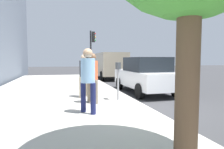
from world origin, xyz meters
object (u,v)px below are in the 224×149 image
(pedestrian_bystander, at_px, (88,75))
(traffic_signal, at_px, (92,47))
(parking_meter, at_px, (118,73))
(pedestrian_at_meter, at_px, (92,74))
(parking_officer, at_px, (84,72))
(parked_van_far, at_px, (110,64))
(parked_sedan_near, at_px, (145,75))

(pedestrian_bystander, xyz_separation_m, traffic_signal, (9.28, -1.55, 1.34))
(parking_meter, xyz_separation_m, pedestrian_at_meter, (-0.28, 1.01, -0.00))
(pedestrian_at_meter, distance_m, pedestrian_bystander, 1.34)
(parking_officer, height_order, parked_van_far, parked_van_far)
(parked_van_far, height_order, traffic_signal, traffic_signal)
(parking_officer, bearing_deg, traffic_signal, 127.78)
(parking_officer, relative_size, parked_sedan_near, 0.39)
(parking_meter, height_order, pedestrian_bystander, pedestrian_bystander)
(traffic_signal, bearing_deg, parking_meter, 178.37)
(parking_officer, height_order, traffic_signal, traffic_signal)
(parking_meter, height_order, pedestrian_at_meter, pedestrian_at_meter)
(pedestrian_at_meter, bearing_deg, traffic_signal, 53.28)
(traffic_signal, bearing_deg, parked_sedan_near, -162.39)
(pedestrian_bystander, bearing_deg, traffic_signal, 44.05)
(parking_officer, relative_size, traffic_signal, 0.48)
(pedestrian_at_meter, bearing_deg, parking_officer, 69.15)
(pedestrian_at_meter, xyz_separation_m, pedestrian_bystander, (-1.30, 0.33, 0.07))
(parking_meter, relative_size, pedestrian_at_meter, 0.81)
(parking_officer, distance_m, parked_sedan_near, 3.39)
(parked_van_far, bearing_deg, parking_officer, 159.90)
(pedestrian_bystander, bearing_deg, parked_van_far, 36.83)
(pedestrian_bystander, height_order, parked_sedan_near, pedestrian_bystander)
(parked_van_far, bearing_deg, traffic_signal, 135.64)
(parked_sedan_near, relative_size, parked_van_far, 0.84)
(parking_meter, distance_m, parked_van_far, 9.73)
(traffic_signal, bearing_deg, pedestrian_bystander, 170.49)
(parked_van_far, bearing_deg, pedestrian_at_meter, 162.93)
(parking_meter, relative_size, traffic_signal, 0.39)
(pedestrian_bystander, relative_size, parking_officer, 1.06)
(pedestrian_at_meter, xyz_separation_m, parked_sedan_near, (2.36, -3.01, -0.27))
(parking_officer, distance_m, parked_van_far, 9.19)
(pedestrian_bystander, distance_m, parked_van_far, 11.59)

